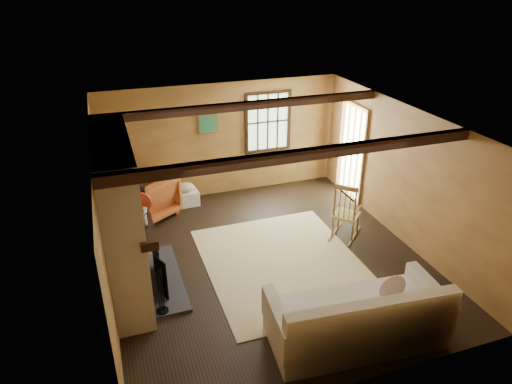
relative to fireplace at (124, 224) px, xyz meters
name	(u,v)px	position (x,y,z in m)	size (l,w,h in m)	color
ground	(267,259)	(2.23, 0.00, -1.10)	(5.50, 5.50, 0.00)	black
room_envelope	(276,162)	(2.45, 0.26, 0.53)	(5.02, 5.52, 2.44)	#A77B3B
fireplace	(124,224)	(0.00, 0.00, 0.00)	(1.02, 2.30, 2.40)	brown
rug	(283,263)	(2.43, -0.20, -1.10)	(2.50, 3.00, 0.01)	tan
rocking_chair	(346,214)	(3.82, 0.26, -0.65)	(0.84, 0.83, 1.07)	#A2904E
sofa	(358,321)	(2.68, -2.14, -0.78)	(2.35, 1.19, 0.92)	beige
firewood_pile	(130,204)	(0.21, 2.60, -0.98)	(0.66, 0.12, 0.24)	#4E3121
laundry_basket	(186,198)	(1.32, 2.43, -0.95)	(0.50, 0.38, 0.30)	white
basket_pillow	(185,187)	(1.32, 2.43, -0.71)	(0.37, 0.29, 0.18)	beige
armchair	(149,196)	(0.56, 2.19, -0.68)	(0.90, 0.93, 0.84)	#BF6026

